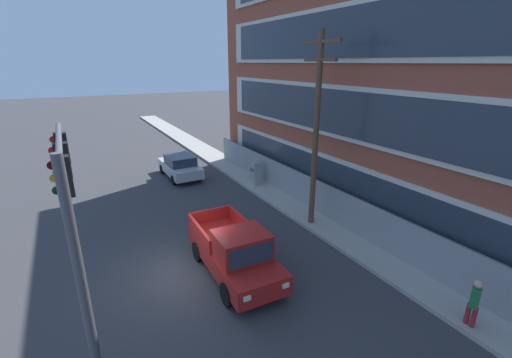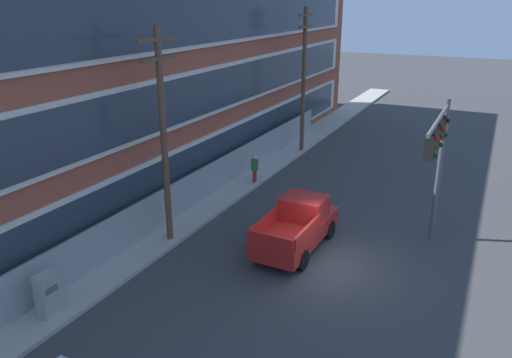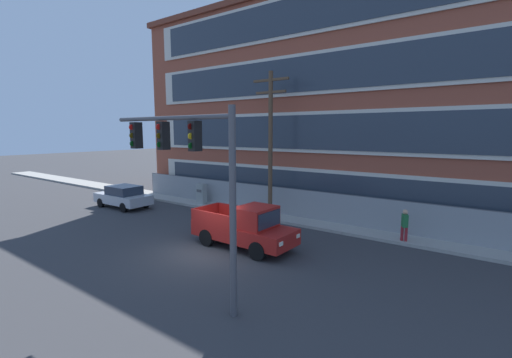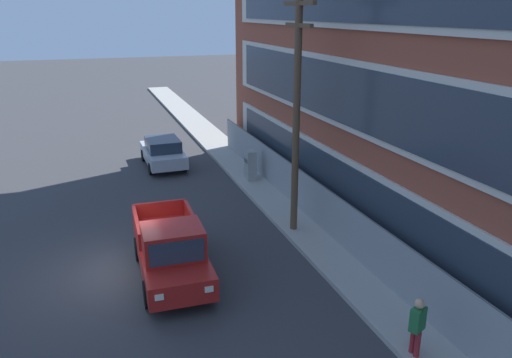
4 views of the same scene
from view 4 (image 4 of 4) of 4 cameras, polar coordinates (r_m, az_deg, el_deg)
ground_plane at (r=17.20m, az=-15.23°, el=-10.07°), size 160.00×160.00×0.00m
sidewalk_building_side at (r=18.79m, az=7.07°, el=-6.68°), size 80.00×2.09×0.16m
chain_link_fence at (r=16.53m, az=12.64°, el=-7.35°), size 32.56×0.06×1.88m
pickup_truck_red at (r=15.97m, az=-9.68°, el=-8.14°), size 5.09×2.13×2.02m
sedan_silver at (r=27.59m, az=-10.59°, el=3.06°), size 4.40×2.03×1.56m
utility_pole_near_corner at (r=17.87m, az=4.67°, el=8.25°), size 2.40×0.26×8.82m
electrical_cabinet at (r=24.55m, az=-0.67°, el=1.44°), size 0.67×0.47×1.61m
pedestrian_near_cabinet at (r=12.96m, az=17.93°, el=-15.63°), size 0.39×0.46×1.69m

